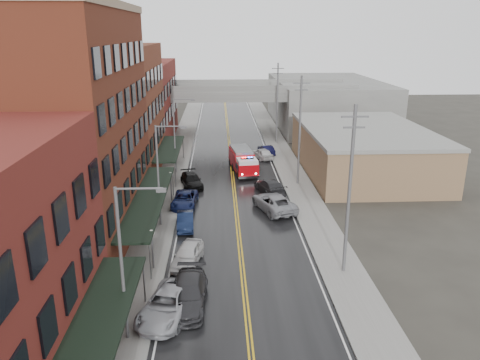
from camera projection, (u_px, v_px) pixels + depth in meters
name	position (u px, v px, depth m)	size (l,w,h in m)	color
road	(235.00, 201.00, 47.36)	(11.00, 160.00, 0.02)	black
sidewalk_left	(163.00, 201.00, 47.02)	(3.00, 160.00, 0.15)	slate
sidewalk_right	(307.00, 199.00, 47.66)	(3.00, 160.00, 0.15)	slate
curb_left	(179.00, 201.00, 47.09)	(0.30, 160.00, 0.15)	gray
curb_right	(291.00, 199.00, 47.59)	(0.30, 160.00, 0.15)	gray
brick_building_b	(72.00, 128.00, 37.38)	(9.00, 20.00, 18.00)	#582517
brick_building_c	(118.00, 111.00, 54.48)	(9.00, 15.00, 15.00)	brown
brick_building_far	(142.00, 102.00, 71.59)	(9.00, 20.00, 12.00)	maroon
tan_building	(363.00, 151.00, 56.82)	(14.00, 22.00, 5.00)	#8C6E4B
right_far_block	(326.00, 102.00, 84.98)	(18.00, 30.00, 8.00)	slate
awning_0	(92.00, 339.00, 21.39)	(2.60, 16.00, 3.09)	black
awning_1	(149.00, 198.00, 39.46)	(2.60, 18.00, 3.09)	black
awning_2	(170.00, 148.00, 56.11)	(2.60, 13.00, 3.09)	black
globe_lamp_1	(152.00, 240.00, 33.06)	(0.44, 0.44, 3.12)	#59595B
globe_lamp_2	(171.00, 180.00, 46.38)	(0.44, 0.44, 3.12)	#59595B
street_lamp_0	(126.00, 256.00, 24.57)	(2.64, 0.22, 9.00)	#59595B
street_lamp_1	(161.00, 170.00, 39.79)	(2.64, 0.22, 9.00)	#59595B
street_lamp_2	(176.00, 131.00, 55.01)	(2.64, 0.22, 9.00)	#59595B
utility_pole_0	(350.00, 189.00, 31.49)	(1.80, 0.24, 12.00)	#59595B
utility_pole_1	(300.00, 129.00, 50.51)	(1.80, 0.24, 12.00)	#59595B
utility_pole_2	(277.00, 102.00, 69.54)	(1.80, 0.24, 12.00)	#59595B
overpass	(228.00, 98.00, 75.98)	(40.00, 10.00, 7.50)	slate
fire_truck	(243.00, 161.00, 56.52)	(3.78, 7.71, 2.72)	#B70810
parked_car_left_2	(167.00, 305.00, 28.08)	(2.56, 5.55, 1.54)	#A7A8AF
parked_car_left_3	(188.00, 294.00, 29.17)	(2.27, 5.59, 1.62)	#2C2B2E
parked_car_left_4	(187.00, 254.00, 34.40)	(1.78, 4.42, 1.51)	silver
parked_car_left_5	(185.00, 221.00, 40.71)	(1.41, 4.04, 1.33)	#0E1834
parked_car_left_6	(185.00, 199.00, 45.79)	(2.28, 4.94, 1.37)	#111A42
parked_car_left_7	(192.00, 180.00, 51.51)	(2.01, 4.94, 1.43)	black
parked_car_right_0	(274.00, 202.00, 44.65)	(2.72, 5.90, 1.64)	gray
parked_car_right_1	(270.00, 186.00, 49.39)	(2.14, 5.26, 1.53)	#272729
parked_car_right_2	(262.00, 153.00, 62.74)	(1.73, 4.31, 1.47)	silver
parked_car_right_3	(266.00, 150.00, 64.95)	(1.40, 4.01, 1.32)	black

